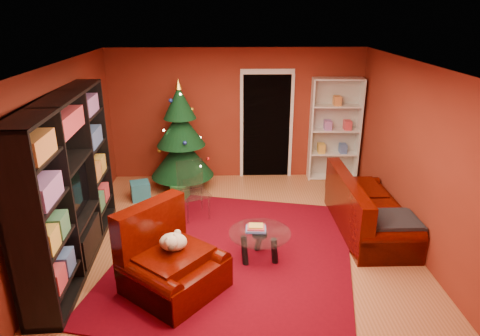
{
  "coord_description": "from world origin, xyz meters",
  "views": [
    {
      "loc": [
        -0.18,
        -5.58,
        3.3
      ],
      "look_at": [
        0.0,
        0.4,
        1.05
      ],
      "focal_mm": 32.0,
      "sensor_mm": 36.0,
      "label": 1
    }
  ],
  "objects_px": {
    "rug": "(235,255)",
    "armchair": "(174,260)",
    "media_unit": "(68,184)",
    "christmas_tree": "(181,137)",
    "gift_box_green": "(180,192)",
    "white_bookshelf": "(335,130)",
    "coffee_table": "(259,246)",
    "acrylic_chair": "(194,194)",
    "dog": "(173,242)",
    "sofa": "(370,205)",
    "gift_box_teal": "(140,191)"
  },
  "relations": [
    {
      "from": "rug",
      "to": "armchair",
      "type": "relative_size",
      "value": 3.34
    },
    {
      "from": "media_unit",
      "to": "christmas_tree",
      "type": "distance_m",
      "value": 2.79
    },
    {
      "from": "media_unit",
      "to": "christmas_tree",
      "type": "relative_size",
      "value": 1.39
    },
    {
      "from": "gift_box_green",
      "to": "white_bookshelf",
      "type": "bearing_deg",
      "value": 17.24
    },
    {
      "from": "armchair",
      "to": "coffee_table",
      "type": "distance_m",
      "value": 1.29
    },
    {
      "from": "acrylic_chair",
      "to": "dog",
      "type": "bearing_deg",
      "value": -116.02
    },
    {
      "from": "christmas_tree",
      "to": "sofa",
      "type": "relative_size",
      "value": 1.04
    },
    {
      "from": "christmas_tree",
      "to": "white_bookshelf",
      "type": "xyz_separation_m",
      "value": [
        3.01,
        0.42,
        -0.01
      ]
    },
    {
      "from": "christmas_tree",
      "to": "gift_box_teal",
      "type": "distance_m",
      "value": 1.25
    },
    {
      "from": "armchair",
      "to": "white_bookshelf",
      "type": "bearing_deg",
      "value": 2.76
    },
    {
      "from": "white_bookshelf",
      "to": "armchair",
      "type": "relative_size",
      "value": 1.88
    },
    {
      "from": "gift_box_teal",
      "to": "sofa",
      "type": "distance_m",
      "value": 4.03
    },
    {
      "from": "gift_box_teal",
      "to": "acrylic_chair",
      "type": "relative_size",
      "value": 0.38
    },
    {
      "from": "gift_box_teal",
      "to": "armchair",
      "type": "distance_m",
      "value": 2.91
    },
    {
      "from": "dog",
      "to": "gift_box_green",
      "type": "bearing_deg",
      "value": 44.44
    },
    {
      "from": "white_bookshelf",
      "to": "sofa",
      "type": "distance_m",
      "value": 2.3
    },
    {
      "from": "white_bookshelf",
      "to": "acrylic_chair",
      "type": "xyz_separation_m",
      "value": [
        -2.68,
        -1.72,
        -0.58
      ]
    },
    {
      "from": "coffee_table",
      "to": "acrylic_chair",
      "type": "xyz_separation_m",
      "value": [
        -0.98,
        1.3,
        0.21
      ]
    },
    {
      "from": "armchair",
      "to": "coffee_table",
      "type": "height_order",
      "value": "armchair"
    },
    {
      "from": "rug",
      "to": "gift_box_teal",
      "type": "bearing_deg",
      "value": 130.59
    },
    {
      "from": "media_unit",
      "to": "dog",
      "type": "bearing_deg",
      "value": -28.57
    },
    {
      "from": "gift_box_teal",
      "to": "acrylic_chair",
      "type": "bearing_deg",
      "value": -36.51
    },
    {
      "from": "rug",
      "to": "christmas_tree",
      "type": "bearing_deg",
      "value": 111.09
    },
    {
      "from": "gift_box_teal",
      "to": "dog",
      "type": "relative_size",
      "value": 0.82
    },
    {
      "from": "christmas_tree",
      "to": "gift_box_green",
      "type": "relative_size",
      "value": 7.9
    },
    {
      "from": "dog",
      "to": "sofa",
      "type": "bearing_deg",
      "value": -24.2
    },
    {
      "from": "white_bookshelf",
      "to": "dog",
      "type": "bearing_deg",
      "value": -125.2
    },
    {
      "from": "rug",
      "to": "coffee_table",
      "type": "distance_m",
      "value": 0.41
    },
    {
      "from": "sofa",
      "to": "dog",
      "type": "bearing_deg",
      "value": 115.7
    },
    {
      "from": "rug",
      "to": "white_bookshelf",
      "type": "bearing_deg",
      "value": 55.07
    },
    {
      "from": "sofa",
      "to": "acrylic_chair",
      "type": "xyz_separation_m",
      "value": [
        -2.75,
        0.5,
        -0.01
      ]
    },
    {
      "from": "gift_box_green",
      "to": "dog",
      "type": "height_order",
      "value": "dog"
    },
    {
      "from": "gift_box_teal",
      "to": "armchair",
      "type": "bearing_deg",
      "value": -71.03
    },
    {
      "from": "rug",
      "to": "gift_box_teal",
      "type": "distance_m",
      "value": 2.61
    },
    {
      "from": "white_bookshelf",
      "to": "rug",
      "type": "bearing_deg",
      "value": -122.34
    },
    {
      "from": "dog",
      "to": "coffee_table",
      "type": "height_order",
      "value": "dog"
    },
    {
      "from": "armchair",
      "to": "acrylic_chair",
      "type": "bearing_deg",
      "value": 36.73
    },
    {
      "from": "dog",
      "to": "armchair",
      "type": "bearing_deg",
      "value": -135.0
    },
    {
      "from": "rug",
      "to": "christmas_tree",
      "type": "xyz_separation_m",
      "value": [
        -0.97,
        2.5,
        1.02
      ]
    },
    {
      "from": "coffee_table",
      "to": "rug",
      "type": "bearing_deg",
      "value": 163.09
    },
    {
      "from": "rug",
      "to": "armchair",
      "type": "distance_m",
      "value": 1.15
    },
    {
      "from": "gift_box_teal",
      "to": "gift_box_green",
      "type": "height_order",
      "value": "gift_box_teal"
    },
    {
      "from": "christmas_tree",
      "to": "dog",
      "type": "height_order",
      "value": "christmas_tree"
    },
    {
      "from": "media_unit",
      "to": "rug",
      "type": "bearing_deg",
      "value": -2.73
    },
    {
      "from": "rug",
      "to": "gift_box_teal",
      "type": "xyz_separation_m",
      "value": [
        -1.7,
        1.98,
        0.15
      ]
    },
    {
      "from": "rug",
      "to": "white_bookshelf",
      "type": "xyz_separation_m",
      "value": [
        2.04,
        2.92,
        1.01
      ]
    },
    {
      "from": "christmas_tree",
      "to": "armchair",
      "type": "xyz_separation_m",
      "value": [
        0.21,
        -3.26,
        -0.6
      ]
    },
    {
      "from": "sofa",
      "to": "rug",
      "type": "bearing_deg",
      "value": 108.2
    },
    {
      "from": "gift_box_green",
      "to": "coffee_table",
      "type": "height_order",
      "value": "coffee_table"
    },
    {
      "from": "rug",
      "to": "acrylic_chair",
      "type": "height_order",
      "value": "acrylic_chair"
    }
  ]
}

